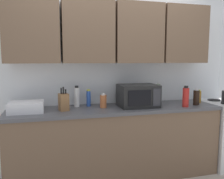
% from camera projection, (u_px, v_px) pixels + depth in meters
% --- Properties ---
extents(wall_back_with_cabinets, '(3.49, 0.38, 2.60)m').
position_uv_depth(wall_back_with_cabinets, '(111.00, 53.00, 3.06)').
color(wall_back_with_cabinets, white).
rests_on(wall_back_with_cabinets, ground_plane).
extents(counter_run, '(2.62, 0.63, 0.90)m').
position_uv_depth(counter_run, '(116.00, 142.00, 2.98)').
color(counter_run, brown).
rests_on(counter_run, ground_plane).
extents(microwave, '(0.48, 0.37, 0.28)m').
position_uv_depth(microwave, '(138.00, 96.00, 2.95)').
color(microwave, black).
rests_on(microwave, counter_run).
extents(dish_rack, '(0.38, 0.30, 0.12)m').
position_uv_depth(dish_rack, '(26.00, 107.00, 2.65)').
color(dish_rack, silver).
rests_on(dish_rack, counter_run).
extents(knife_block, '(0.13, 0.14, 0.28)m').
position_uv_depth(knife_block, '(64.00, 102.00, 2.72)').
color(knife_block, brown).
rests_on(knife_block, counter_run).
extents(bottle_red_sauce, '(0.08, 0.08, 0.27)m').
position_uv_depth(bottle_red_sauce, '(186.00, 97.00, 2.94)').
color(bottle_red_sauce, red).
rests_on(bottle_red_sauce, counter_run).
extents(bottle_soy_dark, '(0.08, 0.08, 0.21)m').
position_uv_depth(bottle_soy_dark, '(196.00, 97.00, 3.07)').
color(bottle_soy_dark, black).
rests_on(bottle_soy_dark, counter_run).
extents(bottle_spice_jar, '(0.08, 0.08, 0.18)m').
position_uv_depth(bottle_spice_jar, '(103.00, 101.00, 2.89)').
color(bottle_spice_jar, '#BC6638').
rests_on(bottle_spice_jar, counter_run).
extents(bottle_green_oil, '(0.06, 0.06, 0.28)m').
position_uv_depth(bottle_green_oil, '(158.00, 93.00, 3.23)').
color(bottle_green_oil, '#386B2D').
rests_on(bottle_green_oil, counter_run).
extents(bottle_amber_vinegar, '(0.07, 0.07, 0.18)m').
position_uv_depth(bottle_amber_vinegar, '(199.00, 97.00, 3.23)').
color(bottle_amber_vinegar, '#AD701E').
rests_on(bottle_amber_vinegar, counter_run).
extents(bottle_blue_cleaner, '(0.05, 0.05, 0.22)m').
position_uv_depth(bottle_blue_cleaner, '(89.00, 98.00, 2.98)').
color(bottle_blue_cleaner, '#2D56B7').
rests_on(bottle_blue_cleaner, counter_run).
extents(bottle_white_jar, '(0.06, 0.06, 0.27)m').
position_uv_depth(bottle_white_jar, '(77.00, 97.00, 2.93)').
color(bottle_white_jar, white).
rests_on(bottle_white_jar, counter_run).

